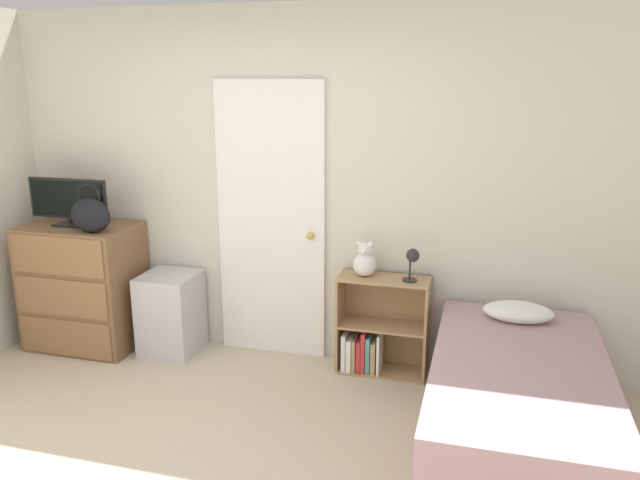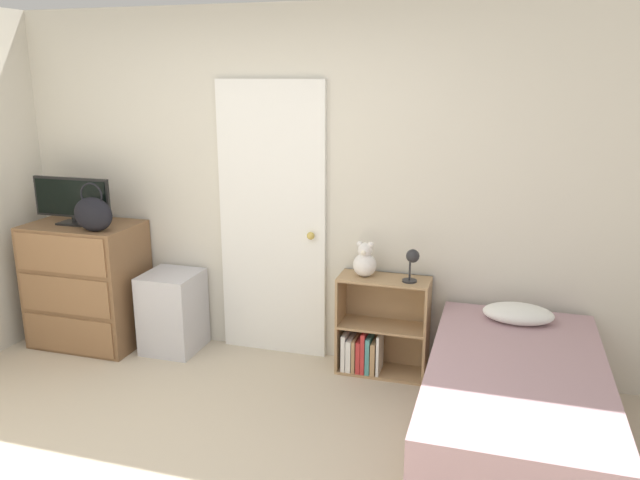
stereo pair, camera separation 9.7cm
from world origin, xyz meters
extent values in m
cube|color=beige|center=(0.00, 2.00, 1.27)|extent=(10.00, 0.06, 2.55)
cube|color=white|center=(-0.01, 1.95, 1.02)|extent=(0.82, 0.04, 2.04)
sphere|color=gold|center=(0.31, 1.91, 0.95)|extent=(0.06, 0.06, 0.06)
cube|color=brown|center=(-1.46, 1.68, 0.48)|extent=(0.83, 0.55, 0.97)
cube|color=#89613E|center=(-1.46, 1.40, 0.16)|extent=(0.77, 0.01, 0.28)
cube|color=#89613E|center=(-1.46, 1.40, 0.48)|extent=(0.77, 0.01, 0.28)
cube|color=#89613E|center=(-1.46, 1.40, 0.80)|extent=(0.77, 0.01, 0.28)
cube|color=black|center=(-1.51, 1.66, 0.98)|extent=(0.23, 0.16, 0.01)
cylinder|color=black|center=(-1.51, 1.66, 1.00)|extent=(0.04, 0.04, 0.04)
cube|color=black|center=(-1.51, 1.66, 1.18)|extent=(0.65, 0.02, 0.30)
cube|color=black|center=(-1.51, 1.65, 1.18)|extent=(0.61, 0.01, 0.27)
ellipsoid|color=black|center=(-1.22, 1.51, 1.10)|extent=(0.31, 0.14, 0.25)
torus|color=black|center=(-1.22, 1.51, 1.24)|extent=(0.18, 0.01, 0.18)
cube|color=silver|center=(-0.76, 1.74, 0.31)|extent=(0.40, 0.42, 0.62)
cube|color=tan|center=(0.56, 1.82, 0.36)|extent=(0.02, 0.27, 0.71)
cube|color=tan|center=(1.18, 1.82, 0.36)|extent=(0.02, 0.27, 0.71)
cube|color=tan|center=(0.87, 1.82, 0.01)|extent=(0.60, 0.27, 0.02)
cube|color=tan|center=(0.87, 1.82, 0.36)|extent=(0.60, 0.27, 0.02)
cube|color=tan|center=(0.87, 1.82, 0.70)|extent=(0.60, 0.27, 0.02)
cube|color=tan|center=(0.87, 1.95, 0.36)|extent=(0.64, 0.01, 0.71)
cube|color=white|center=(0.61, 1.80, 0.15)|extent=(0.03, 0.21, 0.27)
cube|color=white|center=(0.64, 1.79, 0.14)|extent=(0.04, 0.19, 0.24)
cube|color=tan|center=(0.68, 1.78, 0.14)|extent=(0.02, 0.18, 0.24)
cube|color=red|center=(0.72, 1.80, 0.14)|extent=(0.03, 0.23, 0.24)
cube|color=red|center=(0.75, 1.78, 0.17)|extent=(0.03, 0.17, 0.30)
cube|color=teal|center=(0.78, 1.79, 0.15)|extent=(0.03, 0.19, 0.27)
cube|color=tan|center=(0.82, 1.79, 0.14)|extent=(0.03, 0.20, 0.24)
cube|color=white|center=(0.86, 1.79, 0.17)|extent=(0.02, 0.19, 0.29)
sphere|color=silver|center=(0.73, 1.82, 0.80)|extent=(0.17, 0.17, 0.17)
sphere|color=silver|center=(0.73, 1.82, 0.90)|extent=(0.10, 0.10, 0.10)
sphere|color=silver|center=(0.73, 1.77, 0.90)|extent=(0.04, 0.04, 0.04)
sphere|color=silver|center=(0.69, 1.82, 0.94)|extent=(0.04, 0.04, 0.04)
sphere|color=silver|center=(0.77, 1.82, 0.94)|extent=(0.04, 0.04, 0.04)
cylinder|color=#262628|center=(1.05, 1.79, 0.72)|extent=(0.10, 0.10, 0.01)
cylinder|color=#262628|center=(1.05, 1.79, 0.80)|extent=(0.01, 0.01, 0.15)
sphere|color=#262628|center=(1.06, 1.78, 0.90)|extent=(0.09, 0.09, 0.09)
cube|color=#996B47|center=(1.76, 1.04, 0.06)|extent=(0.98, 1.83, 0.12)
cube|color=#B28C93|center=(1.76, 1.04, 0.33)|extent=(0.95, 1.77, 0.43)
ellipsoid|color=white|center=(1.76, 1.70, 0.60)|extent=(0.44, 0.28, 0.12)
camera|label=1|loc=(1.52, -2.26, 2.08)|focal=35.00mm
camera|label=2|loc=(1.62, -2.23, 2.08)|focal=35.00mm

